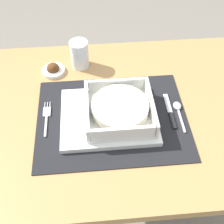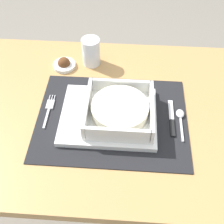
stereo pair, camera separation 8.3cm
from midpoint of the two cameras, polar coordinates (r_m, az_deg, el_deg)
The scene contains 10 objects.
ground_plane at distance 1.50m, azimuth -0.89°, elevation -18.01°, with size 6.00×6.00×0.00m, color gray.
dining_table at distance 0.96m, azimuth -1.32°, elevation -4.03°, with size 0.98×0.66×0.72m.
placemat at distance 0.85m, azimuth -2.78°, elevation -1.41°, with size 0.44×0.34×0.00m, color black.
serving_plate at distance 0.84m, azimuth -3.48°, elevation -1.01°, with size 0.27×0.22×0.02m, color white.
porridge_bowl at distance 0.82m, azimuth -1.45°, elevation 0.35°, with size 0.19×0.19×0.05m.
fork at distance 0.88m, azimuth -15.34°, elevation -0.91°, with size 0.02×0.13×0.00m.
spoon at distance 0.88m, azimuth 10.21°, elevation 0.44°, with size 0.02×0.11×0.01m.
butter_knife at distance 0.87m, azimuth 8.72°, elevation -0.36°, with size 0.01×0.13×0.01m.
drinking_glass at distance 1.00m, azimuth -8.76°, elevation 10.78°, with size 0.06×0.06×0.10m.
condiment_saucer at distance 1.01m, azimuth -13.77°, elevation 7.94°, with size 0.08×0.08×0.04m.
Camera 1 is at (-0.07, -0.57, 1.38)m, focal length 46.67 mm.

